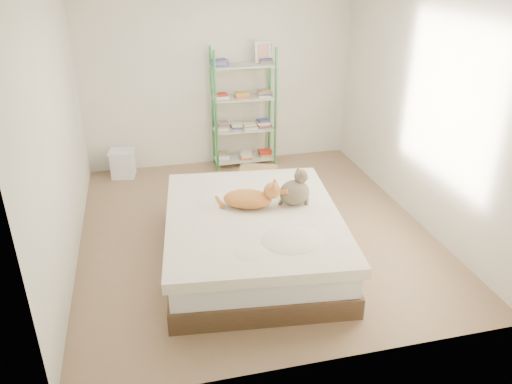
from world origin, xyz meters
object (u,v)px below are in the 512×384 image
object	(u,v)px
bed	(253,237)
orange_cat	(247,197)
cardboard_box	(258,181)
white_bin	(123,163)
shelf_unit	(244,112)
grey_cat	(295,187)

from	to	relation	value
bed	orange_cat	bearing A→B (deg)	104.95
bed	cardboard_box	xyz separation A→B (m)	(0.42, 1.50, -0.10)
orange_cat	white_bin	bearing A→B (deg)	137.40
shelf_unit	cardboard_box	world-z (taller)	shelf_unit
white_bin	cardboard_box	bearing A→B (deg)	-29.75
cardboard_box	shelf_unit	bearing A→B (deg)	105.68
cardboard_box	white_bin	world-z (taller)	cardboard_box
bed	grey_cat	size ratio (longest dim) A/B	6.06
grey_cat	white_bin	bearing A→B (deg)	35.28
shelf_unit	cardboard_box	size ratio (longest dim) A/B	2.98
white_bin	grey_cat	bearing A→B (deg)	-53.77
orange_cat	shelf_unit	xyz separation A→B (m)	(0.48, 2.35, 0.14)
shelf_unit	cardboard_box	xyz separation A→B (m)	(-0.04, -1.00, -0.62)
cardboard_box	white_bin	bearing A→B (deg)	168.07
cardboard_box	bed	bearing A→B (deg)	-87.76
bed	grey_cat	bearing A→B (deg)	19.66
orange_cat	bed	bearing A→B (deg)	-62.46
bed	orange_cat	xyz separation A→B (m)	(-0.02, 0.15, 0.38)
shelf_unit	cardboard_box	distance (m)	1.18
orange_cat	shelf_unit	bearing A→B (deg)	97.40
bed	grey_cat	distance (m)	0.65
shelf_unit	orange_cat	bearing A→B (deg)	-101.50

